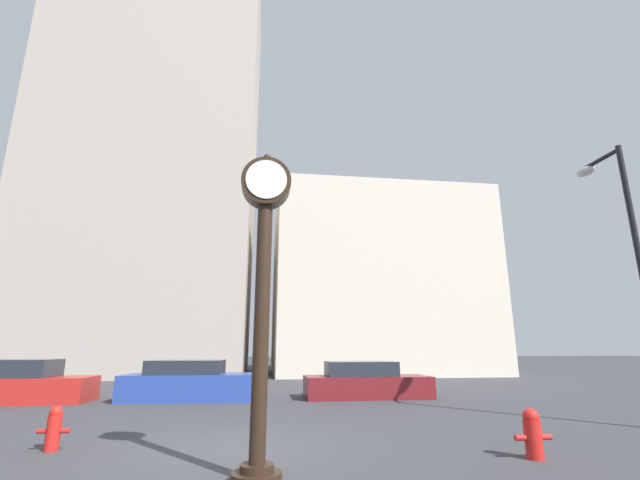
{
  "coord_description": "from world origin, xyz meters",
  "views": [
    {
      "loc": [
        0.41,
        -8.52,
        1.74
      ],
      "look_at": [
        3.01,
        10.8,
        6.72
      ],
      "focal_mm": 24.0,
      "sensor_mm": 36.0,
      "label": 1
    }
  ],
  "objects_px": {
    "street_clock": "(263,278)",
    "car_blue": "(191,383)",
    "street_lamp_right": "(623,237)",
    "fire_hydrant_near": "(533,433)",
    "fire_hydrant_far": "(54,428)",
    "car_maroon": "(365,382)",
    "car_red": "(18,384)"
  },
  "relations": [
    {
      "from": "street_clock",
      "to": "fire_hydrant_near",
      "type": "relative_size",
      "value": 6.17
    },
    {
      "from": "street_clock",
      "to": "car_red",
      "type": "height_order",
      "value": "street_clock"
    },
    {
      "from": "street_lamp_right",
      "to": "fire_hydrant_far",
      "type": "bearing_deg",
      "value": -176.97
    },
    {
      "from": "street_clock",
      "to": "street_lamp_right",
      "type": "relative_size",
      "value": 0.7
    },
    {
      "from": "car_blue",
      "to": "car_maroon",
      "type": "bearing_deg",
      "value": 0.74
    },
    {
      "from": "car_red",
      "to": "car_maroon",
      "type": "xyz_separation_m",
      "value": [
        11.96,
        -0.08,
        -0.04
      ]
    },
    {
      "from": "street_clock",
      "to": "car_blue",
      "type": "relative_size",
      "value": 1.02
    },
    {
      "from": "street_lamp_right",
      "to": "fire_hydrant_near",
      "type": "bearing_deg",
      "value": -152.97
    },
    {
      "from": "street_clock",
      "to": "car_maroon",
      "type": "height_order",
      "value": "street_clock"
    },
    {
      "from": "fire_hydrant_far",
      "to": "street_lamp_right",
      "type": "bearing_deg",
      "value": 3.03
    },
    {
      "from": "street_clock",
      "to": "car_maroon",
      "type": "distance_m",
      "value": 10.79
    },
    {
      "from": "fire_hydrant_near",
      "to": "car_red",
      "type": "bearing_deg",
      "value": 143.56
    },
    {
      "from": "street_clock",
      "to": "car_maroon",
      "type": "relative_size",
      "value": 1.05
    },
    {
      "from": "fire_hydrant_far",
      "to": "car_blue",
      "type": "bearing_deg",
      "value": 81.28
    },
    {
      "from": "fire_hydrant_far",
      "to": "car_red",
      "type": "bearing_deg",
      "value": 120.48
    },
    {
      "from": "car_red",
      "to": "fire_hydrant_far",
      "type": "height_order",
      "value": "car_red"
    },
    {
      "from": "car_blue",
      "to": "car_red",
      "type": "bearing_deg",
      "value": -177.95
    },
    {
      "from": "car_blue",
      "to": "fire_hydrant_far",
      "type": "distance_m",
      "value": 7.74
    },
    {
      "from": "street_clock",
      "to": "car_blue",
      "type": "height_order",
      "value": "street_clock"
    },
    {
      "from": "car_red",
      "to": "fire_hydrant_near",
      "type": "relative_size",
      "value": 5.89
    },
    {
      "from": "street_clock",
      "to": "fire_hydrant_near",
      "type": "xyz_separation_m",
      "value": [
        4.49,
        0.62,
        -2.39
      ]
    },
    {
      "from": "fire_hydrant_far",
      "to": "car_maroon",
      "type": "bearing_deg",
      "value": 45.24
    },
    {
      "from": "car_maroon",
      "to": "street_lamp_right",
      "type": "bearing_deg",
      "value": -52.99
    },
    {
      "from": "fire_hydrant_near",
      "to": "fire_hydrant_far",
      "type": "bearing_deg",
      "value": 168.39
    },
    {
      "from": "fire_hydrant_near",
      "to": "street_lamp_right",
      "type": "relative_size",
      "value": 0.11
    },
    {
      "from": "car_blue",
      "to": "street_lamp_right",
      "type": "relative_size",
      "value": 0.69
    },
    {
      "from": "car_red",
      "to": "car_blue",
      "type": "relative_size",
      "value": 0.97
    },
    {
      "from": "street_lamp_right",
      "to": "car_maroon",
      "type": "bearing_deg",
      "value": 126.99
    },
    {
      "from": "car_maroon",
      "to": "fire_hydrant_far",
      "type": "xyz_separation_m",
      "value": [
        -7.48,
        -7.54,
        -0.16
      ]
    },
    {
      "from": "car_maroon",
      "to": "fire_hydrant_near",
      "type": "height_order",
      "value": "car_maroon"
    },
    {
      "from": "street_clock",
      "to": "fire_hydrant_far",
      "type": "height_order",
      "value": "street_clock"
    },
    {
      "from": "car_maroon",
      "to": "fire_hydrant_far",
      "type": "height_order",
      "value": "car_maroon"
    }
  ]
}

